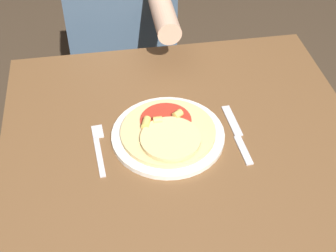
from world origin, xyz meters
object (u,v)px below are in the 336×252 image
(person_diner, at_px, (121,18))
(fork, at_px, (99,146))
(plate, at_px, (168,135))
(pizza, at_px, (168,132))
(dining_table, at_px, (184,178))
(knife, at_px, (237,135))

(person_diner, bearing_deg, fork, -99.65)
(plate, height_order, pizza, pizza)
(dining_table, relative_size, person_diner, 0.79)
(knife, xyz_separation_m, person_diner, (-0.24, 0.70, -0.04))
(plate, bearing_deg, dining_table, -49.74)
(person_diner, bearing_deg, plate, -84.67)
(dining_table, bearing_deg, plate, 130.26)
(pizza, bearing_deg, plate, 84.41)
(dining_table, bearing_deg, person_diner, 97.95)
(plate, xyz_separation_m, person_diner, (-0.06, 0.68, -0.04))
(plate, height_order, fork, plate)
(fork, height_order, knife, same)
(dining_table, relative_size, knife, 4.23)
(pizza, height_order, knife, pizza)
(pizza, distance_m, fork, 0.18)
(person_diner, bearing_deg, knife, -70.90)
(plate, bearing_deg, person_diner, 95.33)
(knife, bearing_deg, fork, 177.19)
(pizza, distance_m, person_diner, 0.69)
(person_diner, bearing_deg, pizza, -84.77)
(pizza, relative_size, person_diner, 0.21)
(plate, distance_m, person_diner, 0.68)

